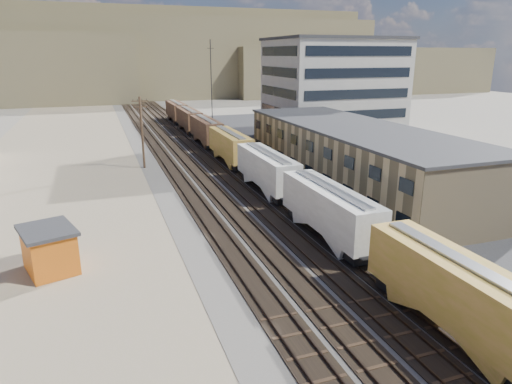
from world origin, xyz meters
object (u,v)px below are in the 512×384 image
object	(u,v)px
maintenance_shed	(49,249)
parked_car_blue	(315,133)
parked_car_red	(447,229)
freight_train	(246,155)
utility_pole_north	(142,131)

from	to	relation	value
maintenance_shed	parked_car_blue	xyz separation A→B (m)	(44.03, 45.08, -0.94)
parked_car_red	parked_car_blue	size ratio (longest dim) A/B	0.78
maintenance_shed	parked_car_red	distance (m)	32.71
parked_car_blue	freight_train	bearing A→B (deg)	173.00
freight_train	parked_car_blue	bearing A→B (deg)	47.44
utility_pole_north	freight_train	bearing A→B (deg)	-35.88
parked_car_blue	parked_car_red	bearing A→B (deg)	-157.67
freight_train	parked_car_red	distance (m)	27.86
freight_train	utility_pole_north	size ratio (longest dim) A/B	11.97
utility_pole_north	maintenance_shed	bearing A→B (deg)	-108.30
maintenance_shed	utility_pole_north	bearing A→B (deg)	71.70
utility_pole_north	parked_car_blue	distance (m)	37.32
maintenance_shed	parked_car_red	world-z (taller)	maintenance_shed
parked_car_red	parked_car_blue	bearing A→B (deg)	77.62
parked_car_red	utility_pole_north	bearing A→B (deg)	123.56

